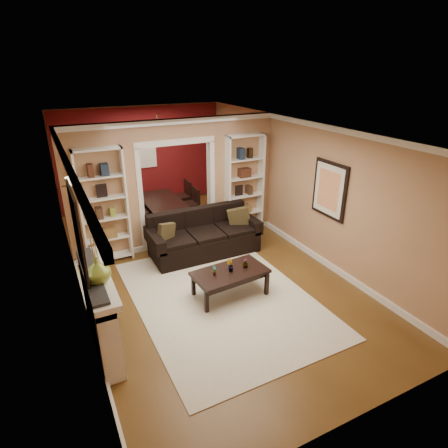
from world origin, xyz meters
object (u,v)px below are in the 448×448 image
bookshelf_left (104,207)px  dining_table (163,210)px  bookshelf_right (244,186)px  fireplace (102,311)px  coffee_table (230,283)px  sofa (204,234)px

bookshelf_left → dining_table: size_ratio=1.41×
bookshelf_right → dining_table: bearing=134.0°
bookshelf_left → fireplace: bookshelf_left is taller
bookshelf_left → bookshelf_right: 3.10m
bookshelf_left → dining_table: bearing=43.1°
fireplace → bookshelf_right: bearing=34.8°
bookshelf_right → dining_table: (-1.47, 1.52, -0.86)m
coffee_table → bookshelf_right: bearing=51.1°
coffee_table → bookshelf_left: bookshelf_left is taller
bookshelf_right → fireplace: bearing=-145.2°
dining_table → fireplace: bearing=151.9°
sofa → bookshelf_left: bearing=162.5°
bookshelf_left → fireplace: size_ratio=1.35×
bookshelf_left → coffee_table: bearing=-54.0°
fireplace → dining_table: bearing=61.9°
coffee_table → fireplace: fireplace is taller
sofa → dining_table: (-0.22, 2.10, -0.16)m
sofa → bookshelf_left: size_ratio=1.00×
bookshelf_right → fireplace: size_ratio=1.35×
dining_table → coffee_table: bearing=179.7°
bookshelf_right → fireplace: (-3.64, -2.53, -0.57)m
coffee_table → fireplace: size_ratio=0.74×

